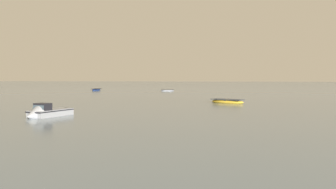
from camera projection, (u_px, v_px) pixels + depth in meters
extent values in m
ellipsoid|color=navy|center=(96.00, 90.00, 91.37)|extent=(2.30, 4.88, 0.74)
cube|color=black|center=(96.00, 89.00, 91.36)|extent=(2.21, 4.50, 0.10)
cube|color=black|center=(96.00, 89.00, 91.37)|extent=(1.47, 0.51, 0.07)
cube|color=gray|center=(51.00, 114.00, 28.53)|extent=(2.10, 3.97, 0.74)
cone|color=gray|center=(33.00, 116.00, 26.74)|extent=(1.65, 1.38, 1.49)
cube|color=black|center=(51.00, 111.00, 28.48)|extent=(2.14, 4.06, 0.08)
cube|color=black|center=(43.00, 107.00, 27.68)|extent=(1.30, 1.07, 0.58)
cube|color=#384751|center=(38.00, 107.00, 27.27)|extent=(1.15, 0.37, 0.46)
cube|color=black|center=(66.00, 111.00, 30.20)|extent=(0.33, 0.27, 0.53)
ellipsoid|color=gold|center=(227.00, 102.00, 43.84)|extent=(4.78, 3.23, 0.72)
cube|color=#33383F|center=(227.00, 99.00, 43.83)|extent=(4.44, 3.06, 0.10)
cube|color=#33383F|center=(227.00, 100.00, 43.84)|extent=(0.82, 1.40, 0.07)
ellipsoid|color=gray|center=(168.00, 91.00, 86.42)|extent=(3.46, 3.15, 0.55)
cube|color=black|center=(168.00, 90.00, 86.41)|extent=(3.23, 2.95, 0.07)
cube|color=black|center=(168.00, 90.00, 86.42)|extent=(0.85, 0.97, 0.06)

